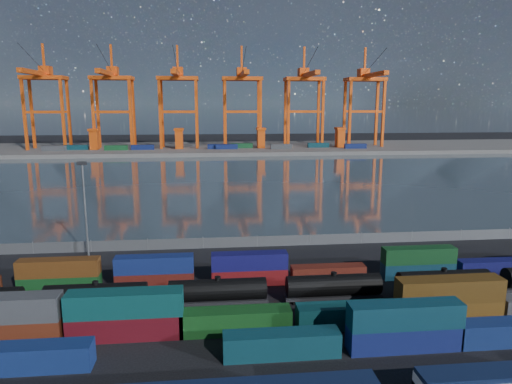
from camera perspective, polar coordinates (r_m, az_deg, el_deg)
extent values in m
plane|color=black|center=(59.75, 3.01, -15.03)|extent=(700.00, 700.00, 0.00)
plane|color=#324149|center=(160.42, -2.71, 1.57)|extent=(700.00, 700.00, 0.00)
cube|color=#514F4C|center=(264.38, -3.96, 5.48)|extent=(700.00, 70.00, 2.00)
cone|color=#1E2630|center=(1765.30, -26.42, 15.85)|extent=(1000.00, 1000.00, 420.00)
cone|color=#1E2630|center=(1680.45, -12.98, 18.71)|extent=(1100.00, 1100.00, 520.00)
cone|color=#1E2630|center=(1678.55, 1.45, 17.95)|extent=(1040.00, 1040.00, 460.00)
cone|color=#1E2630|center=(1769.06, 14.93, 15.93)|extent=(960.00, 960.00, 380.00)
cone|color=#1E2630|center=(1914.80, 25.01, 13.69)|extent=(840.00, 840.00, 300.00)
cube|color=navy|center=(53.37, -26.49, -18.02)|extent=(12.33, 2.51, 2.67)
cube|color=#0E3C49|center=(50.62, 3.21, -18.44)|extent=(12.33, 2.51, 2.67)
cube|color=navy|center=(54.15, 17.99, -16.92)|extent=(12.33, 2.51, 2.67)
cube|color=#0E3949|center=(52.98, 18.16, -14.36)|extent=(12.33, 2.51, 2.67)
cube|color=navy|center=(59.80, 29.06, -15.05)|extent=(12.33, 2.51, 2.67)
cube|color=maroon|center=(59.71, -29.13, -15.03)|extent=(12.89, 2.62, 2.79)
cube|color=#44464A|center=(58.61, -29.39, -12.56)|extent=(12.89, 2.62, 2.79)
cube|color=#590D16|center=(55.87, -15.90, -15.81)|extent=(12.89, 2.62, 2.79)
cube|color=#0D4747|center=(54.69, -16.05, -13.20)|extent=(12.89, 2.62, 2.79)
cube|color=#144C1A|center=(55.07, -2.54, -15.79)|extent=(12.89, 2.62, 2.79)
cube|color=#0D4247|center=(57.37, 11.69, -14.87)|extent=(12.89, 2.62, 2.79)
cube|color=brown|center=(61.95, 22.84, -13.53)|extent=(12.89, 2.62, 2.79)
cube|color=#533510|center=(60.88, 23.04, -11.13)|extent=(12.89, 2.62, 2.79)
cube|color=#12461B|center=(71.32, -23.29, -10.46)|extent=(11.13, 2.26, 2.41)
cube|color=#5F3413|center=(70.52, -23.44, -8.64)|extent=(11.13, 2.26, 2.41)
cube|color=#591811|center=(68.52, -12.50, -10.68)|extent=(11.13, 2.26, 2.41)
cube|color=navy|center=(67.68, -12.59, -8.78)|extent=(11.13, 2.26, 2.41)
cube|color=maroon|center=(68.24, -0.82, -10.50)|extent=(11.13, 2.26, 2.41)
cube|color=#131157|center=(67.40, -0.82, -8.59)|extent=(11.13, 2.26, 2.41)
cube|color=#5C1C12|center=(70.18, 8.99, -10.02)|extent=(11.13, 2.26, 2.41)
cube|color=#0C3043|center=(74.88, 19.56, -9.17)|extent=(11.13, 2.26, 2.41)
cube|color=#11411C|center=(74.11, 19.68, -7.42)|extent=(11.13, 2.26, 2.41)
cube|color=#0F104F|center=(80.71, 27.46, -8.34)|extent=(11.13, 2.26, 2.41)
cube|color=black|center=(67.24, -28.72, -13.10)|extent=(2.44, 1.76, 0.59)
cylinder|color=black|center=(63.02, -19.35, -12.00)|extent=(12.70, 2.83, 2.83)
cylinder|color=black|center=(62.45, -19.44, -10.68)|extent=(0.78, 0.78, 0.49)
cube|color=black|center=(63.63, -19.26, -13.30)|extent=(13.19, 1.95, 0.39)
cube|color=black|center=(64.95, -23.11, -13.45)|extent=(2.44, 1.76, 0.59)
cube|color=black|center=(62.92, -15.23, -13.74)|extent=(2.44, 1.76, 0.59)
cylinder|color=black|center=(61.26, -4.79, -12.07)|extent=(12.70, 2.83, 2.83)
cylinder|color=black|center=(60.67, -4.82, -10.71)|extent=(0.78, 0.78, 0.49)
cube|color=black|center=(61.89, -4.77, -13.40)|extent=(13.19, 1.95, 0.39)
cube|color=black|center=(62.16, -8.94, -13.79)|extent=(2.44, 1.76, 0.59)
cube|color=black|center=(62.26, -0.60, -13.60)|extent=(2.44, 1.76, 0.59)
cylinder|color=black|center=(63.36, 9.65, -11.39)|extent=(12.70, 2.83, 2.83)
cylinder|color=black|center=(62.79, 9.70, -10.07)|extent=(0.78, 0.78, 0.49)
cube|color=black|center=(63.97, 9.61, -12.68)|extent=(13.19, 1.95, 0.39)
cube|color=black|center=(63.16, 5.64, -13.28)|extent=(2.44, 1.76, 0.59)
cube|color=black|center=(65.38, 13.41, -12.67)|extent=(2.44, 1.76, 0.59)
cylinder|color=black|center=(68.97, 22.37, -10.20)|extent=(12.70, 2.83, 2.83)
cylinder|color=black|center=(68.45, 22.47, -8.98)|extent=(0.78, 0.78, 0.49)
cube|color=black|center=(69.53, 22.28, -11.40)|extent=(13.19, 1.95, 0.39)
cube|color=black|center=(67.79, 18.89, -12.11)|extent=(2.44, 1.76, 0.59)
cube|color=black|center=(71.78, 25.41, -11.28)|extent=(2.44, 1.76, 0.59)
cube|color=#595B5E|center=(85.29, 0.14, -6.20)|extent=(160.00, 0.06, 2.00)
cylinder|color=slate|center=(90.52, -26.11, -6.27)|extent=(0.12, 0.12, 2.20)
cylinder|color=slate|center=(87.54, -19.92, -6.36)|extent=(0.12, 0.12, 2.20)
cylinder|color=slate|center=(85.62, -13.38, -6.37)|extent=(0.12, 0.12, 2.20)
cylinder|color=slate|center=(84.85, -6.64, -6.30)|extent=(0.12, 0.12, 2.20)
cylinder|color=slate|center=(85.26, 0.14, -6.14)|extent=(0.12, 0.12, 2.20)
cylinder|color=slate|center=(86.82, 6.75, -5.90)|extent=(0.12, 0.12, 2.20)
cylinder|color=slate|center=(89.48, 13.04, -5.60)|extent=(0.12, 0.12, 2.20)
cylinder|color=slate|center=(93.14, 18.90, -5.26)|extent=(0.12, 0.12, 2.20)
cylinder|color=slate|center=(97.69, 24.26, -4.90)|extent=(0.12, 0.12, 2.20)
cylinder|color=slate|center=(103.01, 29.10, -4.54)|extent=(0.12, 0.12, 2.20)
cylinder|color=slate|center=(83.93, -20.55, -2.25)|extent=(0.36, 0.36, 16.00)
cube|color=black|center=(82.53, -20.94, 3.37)|extent=(1.60, 0.40, 0.60)
cube|color=#EA4E10|center=(270.54, -26.96, 8.46)|extent=(1.41, 1.41, 39.72)
cube|color=#EA4E10|center=(280.46, -26.19, 8.58)|extent=(1.41, 1.41, 39.72)
cube|color=#EA4E10|center=(264.25, -22.99, 8.75)|extent=(1.41, 1.41, 39.72)
cube|color=#EA4E10|center=(274.40, -22.34, 8.84)|extent=(1.41, 1.41, 39.72)
cube|color=#EA4E10|center=(267.20, -25.03, 9.03)|extent=(19.42, 1.24, 1.24)
cube|color=#EA4E10|center=(277.24, -24.32, 9.12)|extent=(19.42, 1.24, 1.24)
cube|color=#EA4E10|center=(272.51, -24.98, 12.83)|extent=(22.06, 12.36, 1.94)
cube|color=#EA4E10|center=(262.60, -25.77, 13.26)|extent=(2.65, 42.36, 2.21)
cube|color=#EA4E10|center=(276.08, -24.80, 13.63)|extent=(5.30, 7.06, 4.41)
cube|color=#EA4E10|center=(274.91, -25.04, 15.02)|extent=(1.06, 1.06, 14.12)
cylinder|color=black|center=(261.04, -26.05, 14.62)|extent=(0.21, 36.33, 11.98)
cube|color=#EA4E10|center=(260.15, -19.67, 8.95)|extent=(1.41, 1.41, 39.72)
cube|color=#EA4E10|center=(270.45, -19.14, 9.04)|extent=(1.41, 1.41, 39.72)
cube|color=#EA4E10|center=(256.27, -15.40, 9.17)|extent=(1.41, 1.41, 39.72)
cube|color=#EA4E10|center=(266.72, -15.03, 9.25)|extent=(1.41, 1.41, 39.72)
cube|color=#EA4E10|center=(257.99, -17.58, 9.51)|extent=(19.42, 1.24, 1.24)
cube|color=#EA4E10|center=(268.37, -17.12, 9.57)|extent=(19.42, 1.24, 1.24)
cube|color=#EA4E10|center=(263.49, -17.57, 13.42)|extent=(22.06, 12.36, 1.94)
cube|color=#EA4E10|center=(253.23, -18.09, 13.91)|extent=(2.65, 42.36, 2.21)
cube|color=#EA4E10|center=(267.18, -17.47, 14.24)|extent=(5.30, 7.06, 4.41)
cube|color=#EA4E10|center=(265.97, -17.63, 15.68)|extent=(1.06, 1.06, 14.12)
cylinder|color=black|center=(251.61, -18.28, 15.34)|extent=(0.21, 36.33, 11.98)
cube|color=#EA4E10|center=(254.19, -11.89, 9.32)|extent=(1.41, 1.41, 39.72)
cube|color=#EA4E10|center=(264.72, -11.65, 9.38)|extent=(1.41, 1.41, 39.72)
cube|color=#EA4E10|center=(252.92, -7.45, 9.45)|extent=(1.41, 1.41, 39.72)
cube|color=#EA4E10|center=(263.50, -7.39, 9.51)|extent=(1.41, 1.41, 39.72)
cube|color=#EA4E10|center=(253.33, -9.69, 9.84)|extent=(19.42, 1.24, 1.24)
cube|color=#EA4E10|center=(263.89, -9.54, 9.88)|extent=(19.42, 1.24, 1.24)
cube|color=#EA4E10|center=(258.93, -9.74, 13.82)|extent=(22.06, 12.36, 1.94)
cube|color=#EA4E10|center=(248.48, -9.92, 14.35)|extent=(2.65, 42.36, 2.21)
cube|color=#EA4E10|center=(262.68, -9.72, 14.64)|extent=(5.30, 7.06, 4.41)
cube|color=#EA4E10|center=(261.45, -9.80, 16.12)|extent=(1.06, 1.06, 14.12)
cylinder|color=black|center=(246.83, -10.01, 15.81)|extent=(0.21, 36.33, 11.98)
cube|color=#EA4E10|center=(252.98, -3.87, 9.52)|extent=(1.41, 1.41, 39.72)
cube|color=#EA4E10|center=(263.56, -3.96, 9.57)|extent=(1.41, 1.41, 39.72)
cube|color=#EA4E10|center=(254.39, 0.56, 9.55)|extent=(1.41, 1.41, 39.72)
cube|color=#EA4E10|center=(264.91, 0.30, 9.61)|extent=(1.41, 1.41, 39.72)
cube|color=#EA4E10|center=(253.46, -1.65, 9.99)|extent=(19.42, 1.24, 1.24)
cube|color=#EA4E10|center=(264.02, -1.82, 10.03)|extent=(19.42, 1.24, 1.24)
cube|color=#EA4E10|center=(259.05, -1.76, 13.96)|extent=(22.06, 12.36, 1.94)
cube|color=#EA4E10|center=(248.61, -1.59, 14.50)|extent=(2.65, 42.36, 2.21)
cube|color=#EA4E10|center=(262.81, -1.82, 14.79)|extent=(5.30, 7.06, 4.41)
cube|color=#EA4E10|center=(261.58, -1.81, 16.26)|extent=(1.06, 1.06, 14.12)
cylinder|color=black|center=(246.96, -1.56, 15.96)|extent=(0.21, 36.33, 11.98)
cube|color=#EA4E10|center=(256.58, 4.07, 9.54)|extent=(1.41, 1.41, 39.72)
cube|color=#EA4E10|center=(267.02, 3.68, 9.60)|extent=(1.41, 1.41, 39.72)
cube|color=#EA4E10|center=(260.59, 8.34, 9.47)|extent=(1.41, 1.41, 39.72)
cube|color=#EA4E10|center=(270.88, 7.79, 9.54)|extent=(1.41, 1.41, 39.72)
cube|color=#EA4E10|center=(258.37, 6.23, 9.95)|extent=(19.42, 1.24, 1.24)
cube|color=#EA4E10|center=(268.74, 5.76, 10.00)|extent=(19.42, 1.24, 1.24)
cube|color=#EA4E10|center=(263.86, 6.07, 13.86)|extent=(22.06, 12.36, 1.94)
cube|color=#EA4E10|center=(253.62, 6.58, 14.36)|extent=(2.65, 42.36, 2.21)
cube|color=#EA4E10|center=(267.55, 5.93, 14.67)|extent=(5.30, 7.06, 4.41)
cube|color=#EA4E10|center=(266.34, 6.04, 16.11)|extent=(1.06, 1.06, 14.12)
cylinder|color=black|center=(252.00, 6.72, 15.79)|extent=(0.21, 36.33, 11.98)
cube|color=#EA4E10|center=(264.80, 11.66, 9.38)|extent=(1.41, 1.41, 39.72)
cube|color=#EA4E10|center=(274.93, 10.99, 9.46)|extent=(1.41, 1.41, 39.72)
cube|color=#EA4E10|center=(271.21, 15.63, 9.24)|extent=(1.41, 1.41, 39.72)
cube|color=#EA4E10|center=(281.10, 14.84, 9.33)|extent=(1.41, 1.41, 39.72)
cube|color=#EA4E10|center=(267.81, 13.68, 9.74)|extent=(19.42, 1.24, 1.24)
cube|color=#EA4E10|center=(277.82, 12.95, 9.81)|extent=(19.42, 1.24, 1.24)
cube|color=#EA4E10|center=(273.11, 13.48, 13.52)|extent=(22.06, 12.36, 1.94)
cube|color=#EA4E10|center=(263.22, 14.27, 13.98)|extent=(2.65, 42.36, 2.21)
cube|color=#EA4E10|center=(276.67, 13.27, 14.32)|extent=(5.30, 7.06, 4.41)
cube|color=#EA4E10|center=(275.50, 13.46, 15.71)|extent=(1.06, 1.06, 14.12)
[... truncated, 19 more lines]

